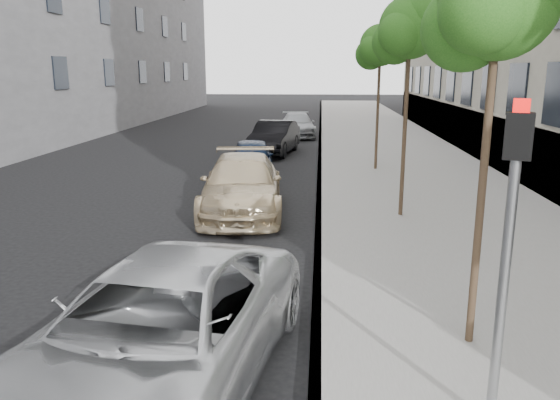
# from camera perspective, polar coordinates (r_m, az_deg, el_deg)

# --- Properties ---
(sidewalk) EXTENTS (6.40, 72.00, 0.14)m
(sidewalk) POSITION_cam_1_polar(r_m,az_deg,el_deg) (29.65, 10.31, 6.32)
(sidewalk) COLOR gray
(sidewalk) RESTS_ON ground
(curb) EXTENTS (0.15, 72.00, 0.14)m
(curb) POSITION_cam_1_polar(r_m,az_deg,el_deg) (29.49, 4.23, 6.46)
(curb) COLOR #9E9B93
(curb) RESTS_ON ground
(tree_near) EXTENTS (1.73, 1.53, 5.14)m
(tree_near) POSITION_cam_1_polar(r_m,az_deg,el_deg) (7.12, 22.10, 18.83)
(tree_near) COLOR #38281C
(tree_near) RESTS_ON sidewalk
(tree_mid) EXTENTS (1.77, 1.57, 5.32)m
(tree_mid) POSITION_cam_1_polar(r_m,az_deg,el_deg) (13.46, 13.56, 17.13)
(tree_mid) COLOR #38281C
(tree_mid) RESTS_ON sidewalk
(tree_far) EXTENTS (1.76, 1.56, 5.20)m
(tree_far) POSITION_cam_1_polar(r_m,az_deg,el_deg) (19.89, 10.53, 15.62)
(tree_far) COLOR #38281C
(tree_far) RESTS_ON sidewalk
(signal_pole) EXTENTS (0.28, 0.25, 3.25)m
(signal_pole) POSITION_cam_1_polar(r_m,az_deg,el_deg) (5.51, 22.79, -3.09)
(signal_pole) COLOR #939699
(signal_pole) RESTS_ON sidewalk
(minivan) EXTENTS (3.18, 5.59, 1.47)m
(minivan) POSITION_cam_1_polar(r_m,az_deg,el_deg) (6.48, -12.67, -13.48)
(minivan) COLOR silver
(minivan) RESTS_ON ground
(suv) EXTENTS (2.48, 5.16, 1.45)m
(suv) POSITION_cam_1_polar(r_m,az_deg,el_deg) (14.21, -4.00, 1.59)
(suv) COLOR beige
(suv) RESTS_ON ground
(sedan_blue) EXTENTS (1.91, 3.87, 1.27)m
(sedan_blue) POSITION_cam_1_polar(r_m,az_deg,el_deg) (19.16, -2.99, 4.41)
(sedan_blue) COLOR #111F39
(sedan_blue) RESTS_ON ground
(sedan_black) EXTENTS (2.13, 4.55, 1.44)m
(sedan_black) POSITION_cam_1_polar(r_m,az_deg,el_deg) (24.24, -0.61, 6.53)
(sedan_black) COLOR black
(sedan_black) RESTS_ON ground
(sedan_rear) EXTENTS (2.26, 4.61, 1.29)m
(sedan_rear) POSITION_cam_1_polar(r_m,az_deg,el_deg) (30.76, 1.85, 7.85)
(sedan_rear) COLOR gray
(sedan_rear) RESTS_ON ground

